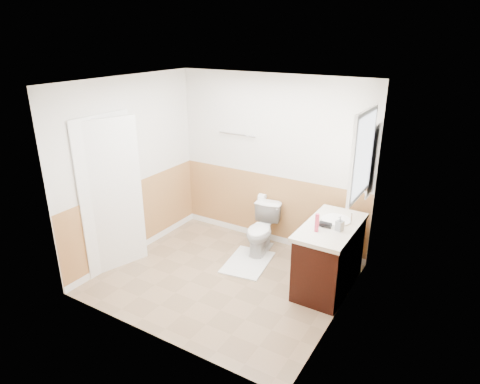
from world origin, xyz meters
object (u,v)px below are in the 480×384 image
Objects in this scene: bath_mat at (248,262)px; lotion_bottle at (317,223)px; soap_dispenser at (340,224)px; vanity_cabinet at (329,258)px; toilet at (262,230)px.

bath_mat is 3.64× the size of lotion_bottle.
soap_dispenser reaches higher than bath_mat.
soap_dispenser reaches higher than vanity_cabinet.
vanity_cabinet is (1.14, 0.04, 0.39)m from bath_mat.
vanity_cabinet is 5.00× the size of lotion_bottle.
toilet is 0.87× the size of bath_mat.
vanity_cabinet is 6.26× the size of soap_dispenser.
toilet is 3.94× the size of soap_dispenser.
soap_dispenser is at bearing -2.40° from bath_mat.
lotion_bottle is at bearing -11.68° from bath_mat.
vanity_cabinet is at bearing 1.92° from bath_mat.
toilet is 1.46m from soap_dispenser.
soap_dispenser is at bearing 36.30° from lotion_bottle.
lotion_bottle reaches higher than toilet.
soap_dispenser is at bearing -28.24° from toilet.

